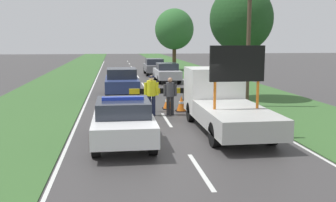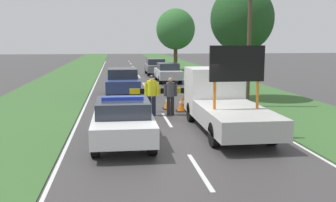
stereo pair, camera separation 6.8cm
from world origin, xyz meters
name	(u,v)px [view 2 (the right image)]	position (x,y,z in m)	size (l,w,h in m)	color
ground_plane	(179,138)	(0.00, 0.00, 0.00)	(160.00, 160.00, 0.00)	#3D3A3A
lane_markings	(145,85)	(0.00, 15.62, 0.00)	(7.30, 67.23, 0.01)	silver
grass_verge_left	(65,80)	(-6.16, 20.00, 0.01)	(4.92, 120.00, 0.03)	#38602D
grass_verge_right	(213,78)	(6.16, 20.00, 0.01)	(4.92, 120.00, 0.03)	#38602D
police_car	(123,120)	(-1.85, -0.39, 0.76)	(1.85, 4.51, 1.52)	white
work_truck	(223,101)	(1.85, 1.29, 1.02)	(2.08, 6.02, 3.08)	white
road_barrier	(160,92)	(-0.04, 5.07, 0.88)	(2.81, 0.08, 1.07)	black
police_officer	(152,92)	(-0.52, 4.13, 1.04)	(0.63, 0.40, 1.75)	#191E38
pedestrian_civilian	(170,93)	(0.30, 4.16, 0.97)	(0.59, 0.38, 1.65)	#232326
traffic_cone_near_police	(118,102)	(-1.99, 6.18, 0.30)	(0.44, 0.44, 0.60)	black
traffic_cone_centre_front	(203,100)	(2.20, 6.10, 0.30)	(0.44, 0.44, 0.61)	black
traffic_cone_near_truck	(220,101)	(2.95, 5.81, 0.30)	(0.43, 0.43, 0.60)	black
traffic_cone_behind_barrier	(182,104)	(0.94, 4.98, 0.36)	(0.52, 0.52, 0.72)	black
traffic_cone_lane_edge	(168,102)	(0.41, 5.71, 0.34)	(0.50, 0.50, 0.69)	black
queued_car_hatch_blue	(123,81)	(-1.66, 10.77, 0.82)	(1.91, 4.68, 1.60)	navy
queued_car_sedan_silver	(168,72)	(1.98, 17.70, 0.76)	(1.73, 4.55, 1.48)	#B2B2B7
queued_car_suv_grey	(155,66)	(1.65, 24.16, 0.78)	(1.76, 4.54, 1.51)	slate
roadside_tree_near_left	(176,29)	(4.33, 29.23, 4.36)	(4.11, 4.11, 6.53)	#4C3823
roadside_tree_near_right	(242,19)	(4.78, 8.31, 4.36)	(3.42, 3.42, 6.19)	#4C3823
utility_pole	(249,33)	(4.34, 5.77, 3.57)	(1.20, 0.20, 6.92)	#473828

